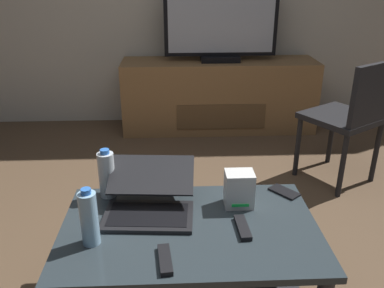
{
  "coord_description": "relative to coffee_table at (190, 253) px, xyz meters",
  "views": [
    {
      "loc": [
        -0.11,
        -1.51,
        1.42
      ],
      "look_at": [
        -0.02,
        0.39,
        0.59
      ],
      "focal_mm": 38.08,
      "sensor_mm": 36.0,
      "label": 1
    }
  ],
  "objects": [
    {
      "name": "cell_phone",
      "position": [
        0.46,
        0.25,
        0.14
      ],
      "size": [
        0.14,
        0.15,
        0.01
      ],
      "primitive_type": "cube",
      "rotation": [
        0.0,
        0.0,
        0.69
      ],
      "color": "black",
      "rests_on": "coffee_table"
    },
    {
      "name": "soundbar_remote",
      "position": [
        -0.1,
        -0.22,
        0.15
      ],
      "size": [
        0.06,
        0.16,
        0.02
      ],
      "primitive_type": "cube",
      "rotation": [
        0.0,
        0.0,
        0.1
      ],
      "color": "black",
      "rests_on": "coffee_table"
    },
    {
      "name": "router_box",
      "position": [
        0.22,
        0.15,
        0.22
      ],
      "size": [
        0.13,
        0.1,
        0.16
      ],
      "color": "white",
      "rests_on": "coffee_table"
    },
    {
      "name": "water_bottle_near",
      "position": [
        -0.37,
        0.26,
        0.25
      ],
      "size": [
        0.08,
        0.08,
        0.23
      ],
      "color": "silver",
      "rests_on": "coffee_table"
    },
    {
      "name": "television",
      "position": [
        0.37,
        2.23,
        0.67
      ],
      "size": [
        0.99,
        0.2,
        0.68
      ],
      "color": "black",
      "rests_on": "media_cabinet"
    },
    {
      "name": "water_bottle_far",
      "position": [
        -0.38,
        -0.09,
        0.25
      ],
      "size": [
        0.07,
        0.07,
        0.24
      ],
      "color": "#99C6E5",
      "rests_on": "coffee_table"
    },
    {
      "name": "media_cabinet",
      "position": [
        0.37,
        2.25,
        0.02
      ],
      "size": [
        1.76,
        0.47,
        0.65
      ],
      "color": "olive",
      "rests_on": "ground"
    },
    {
      "name": "tv_remote",
      "position": [
        0.21,
        -0.03,
        0.15
      ],
      "size": [
        0.05,
        0.16,
        0.02
      ],
      "primitive_type": "cube",
      "rotation": [
        0.0,
        0.0,
        0.04
      ],
      "color": "black",
      "rests_on": "coffee_table"
    },
    {
      "name": "dining_chair",
      "position": [
        1.14,
        1.14,
        0.21
      ],
      "size": [
        0.61,
        0.61,
        0.88
      ],
      "color": "black",
      "rests_on": "ground"
    },
    {
      "name": "coffee_table",
      "position": [
        0.0,
        0.0,
        0.0
      ],
      "size": [
        1.06,
        0.66,
        0.44
      ],
      "color": "#2D383D",
      "rests_on": "ground"
    },
    {
      "name": "laptop",
      "position": [
        -0.17,
        0.13,
        0.19
      ],
      "size": [
        0.4,
        0.41,
        0.17
      ],
      "color": "black",
      "rests_on": "coffee_table"
    }
  ]
}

